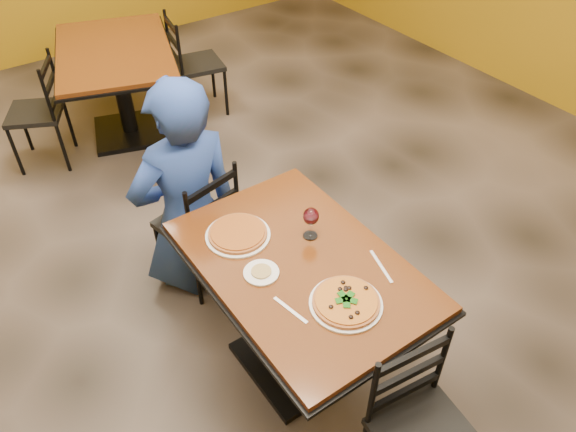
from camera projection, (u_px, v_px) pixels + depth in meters
floor at (250, 301)px, 3.30m from camera, size 7.00×8.00×0.01m
table_main at (300, 291)px, 2.62m from camera, size 0.83×1.23×0.75m
table_second at (118, 72)px, 4.32m from camera, size 1.22×1.49×0.75m
chair_main_far at (197, 223)px, 3.19m from camera, size 0.46×0.46×0.84m
chair_second_left at (35, 113)px, 4.12m from camera, size 0.51×0.51×0.84m
chair_second_right at (197, 64)px, 4.70m from camera, size 0.46×0.46×0.87m
diner at (184, 187)px, 3.05m from camera, size 0.66×0.44×1.33m
plate_main at (346, 304)px, 2.31m from camera, size 0.31×0.31×0.01m
pizza_main at (346, 301)px, 2.29m from camera, size 0.28×0.28×0.02m
plate_far at (238, 235)px, 2.62m from camera, size 0.31×0.31×0.01m
pizza_far at (238, 233)px, 2.61m from camera, size 0.28×0.28×0.02m
side_plate at (261, 273)px, 2.44m from camera, size 0.16×0.16×0.01m
dip at (261, 271)px, 2.43m from camera, size 0.09×0.09×0.01m
wine_glass at (311, 222)px, 2.57m from camera, size 0.08×0.08×0.18m
fork at (290, 310)px, 2.28m from camera, size 0.05×0.19×0.00m
knife at (381, 266)px, 2.47m from camera, size 0.07×0.21×0.00m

